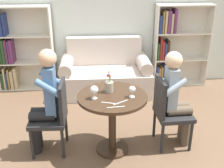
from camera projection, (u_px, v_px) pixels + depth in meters
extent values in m
plane|color=brown|center=(112.00, 149.00, 3.49)|extent=(16.00, 16.00, 0.00)
cube|color=silver|center=(104.00, 10.00, 4.88)|extent=(5.20, 0.05, 2.70)
cylinder|color=#382619|center=(112.00, 97.00, 3.19)|extent=(0.80, 0.80, 0.03)
cylinder|color=#382619|center=(112.00, 124.00, 3.34)|extent=(0.09, 0.09, 0.68)
cylinder|color=#382619|center=(112.00, 148.00, 3.48)|extent=(0.40, 0.40, 0.03)
cube|color=beige|center=(105.00, 81.00, 4.91)|extent=(1.54, 0.80, 0.42)
cube|color=beige|center=(104.00, 51.00, 5.02)|extent=(1.32, 0.16, 0.50)
cylinder|color=beige|center=(66.00, 65.00, 4.74)|extent=(0.22, 0.72, 0.22)
cylinder|color=beige|center=(143.00, 63.00, 4.83)|extent=(0.22, 0.72, 0.22)
cube|color=silver|center=(26.00, 47.00, 4.99)|extent=(0.98, 0.02, 1.47)
cube|color=silver|center=(52.00, 49.00, 4.91)|extent=(0.02, 0.28, 1.47)
cube|color=silver|center=(30.00, 87.00, 5.17)|extent=(0.93, 0.28, 0.02)
cube|color=silver|center=(26.00, 62.00, 4.97)|extent=(0.93, 0.28, 0.02)
cube|color=silver|center=(23.00, 35.00, 4.78)|extent=(0.93, 0.28, 0.02)
cube|color=silver|center=(19.00, 6.00, 4.58)|extent=(0.93, 0.28, 0.02)
cube|color=#234723|center=(4.00, 80.00, 5.07)|extent=(0.03, 0.23, 0.31)
cube|color=tan|center=(6.00, 77.00, 5.05)|extent=(0.03, 0.23, 0.39)
cube|color=navy|center=(8.00, 79.00, 5.07)|extent=(0.03, 0.23, 0.31)
cube|color=olive|center=(10.00, 78.00, 5.06)|extent=(0.03, 0.23, 0.37)
cube|color=tan|center=(13.00, 79.00, 5.07)|extent=(0.05, 0.23, 0.34)
cube|color=tan|center=(17.00, 77.00, 5.07)|extent=(0.05, 0.23, 0.39)
cube|color=#332319|center=(0.00, 54.00, 4.87)|extent=(0.03, 0.23, 0.31)
cube|color=#234723|center=(2.00, 52.00, 4.86)|extent=(0.03, 0.23, 0.39)
cube|color=#234723|center=(4.00, 51.00, 4.86)|extent=(0.05, 0.23, 0.41)
cube|color=#602D5B|center=(7.00, 51.00, 4.86)|extent=(0.03, 0.23, 0.41)
cube|color=#602D5B|center=(10.00, 51.00, 4.87)|extent=(0.03, 0.23, 0.39)
cube|color=#602D5B|center=(12.00, 51.00, 4.86)|extent=(0.04, 0.23, 0.41)
cube|color=navy|center=(2.00, 26.00, 4.68)|extent=(0.05, 0.23, 0.31)
cube|color=navy|center=(5.00, 25.00, 4.68)|extent=(0.03, 0.23, 0.36)
cube|color=silver|center=(179.00, 44.00, 5.17)|extent=(0.98, 0.02, 1.47)
cube|color=silver|center=(155.00, 46.00, 5.02)|extent=(0.02, 0.28, 1.47)
cube|color=silver|center=(207.00, 45.00, 5.09)|extent=(0.02, 0.28, 1.47)
cube|color=silver|center=(177.00, 83.00, 5.35)|extent=(0.93, 0.28, 0.02)
cube|color=silver|center=(180.00, 59.00, 5.15)|extent=(0.93, 0.28, 0.02)
cube|color=silver|center=(183.00, 33.00, 4.96)|extent=(0.93, 0.28, 0.02)
cube|color=silver|center=(186.00, 5.00, 4.76)|extent=(0.93, 0.28, 0.02)
cube|color=navy|center=(156.00, 75.00, 5.24)|extent=(0.05, 0.23, 0.34)
cube|color=olive|center=(159.00, 75.00, 5.25)|extent=(0.03, 0.23, 0.33)
cube|color=olive|center=(161.00, 74.00, 5.25)|extent=(0.03, 0.23, 0.34)
cube|color=navy|center=(163.00, 73.00, 5.24)|extent=(0.03, 0.23, 0.38)
cube|color=maroon|center=(166.00, 74.00, 5.25)|extent=(0.05, 0.23, 0.36)
cube|color=#234723|center=(157.00, 51.00, 5.05)|extent=(0.04, 0.23, 0.31)
cube|color=maroon|center=(160.00, 48.00, 5.04)|extent=(0.03, 0.23, 0.39)
cube|color=maroon|center=(162.00, 50.00, 5.05)|extent=(0.03, 0.23, 0.34)
cube|color=navy|center=(165.00, 51.00, 5.06)|extent=(0.04, 0.23, 0.31)
cube|color=#332319|center=(167.00, 49.00, 5.05)|extent=(0.04, 0.23, 0.35)
cube|color=navy|center=(160.00, 24.00, 4.86)|extent=(0.05, 0.23, 0.31)
cube|color=olive|center=(162.00, 22.00, 4.85)|extent=(0.03, 0.23, 0.37)
cube|color=tan|center=(165.00, 22.00, 4.85)|extent=(0.04, 0.23, 0.38)
cube|color=#602D5B|center=(168.00, 22.00, 4.85)|extent=(0.05, 0.23, 0.38)
cube|color=tan|center=(171.00, 23.00, 4.86)|extent=(0.04, 0.23, 0.34)
cube|color=#602D5B|center=(174.00, 21.00, 4.85)|extent=(0.04, 0.23, 0.41)
cylinder|color=#232326|center=(38.00, 128.00, 3.57)|extent=(0.04, 0.04, 0.40)
cylinder|color=#232326|center=(32.00, 145.00, 3.24)|extent=(0.04, 0.04, 0.40)
cylinder|color=#232326|center=(66.00, 127.00, 3.58)|extent=(0.04, 0.04, 0.40)
cylinder|color=#232326|center=(63.00, 144.00, 3.25)|extent=(0.04, 0.04, 0.40)
cube|color=#232326|center=(48.00, 119.00, 3.32)|extent=(0.43, 0.43, 0.05)
cube|color=#232326|center=(63.00, 100.00, 3.22)|extent=(0.05, 0.38, 0.45)
cylinder|color=#232326|center=(191.00, 137.00, 3.38)|extent=(0.04, 0.04, 0.40)
cylinder|color=#232326|center=(181.00, 121.00, 3.71)|extent=(0.04, 0.04, 0.40)
cylinder|color=#232326|center=(162.00, 139.00, 3.34)|extent=(0.04, 0.04, 0.40)
cylinder|color=#232326|center=(154.00, 123.00, 3.67)|extent=(0.04, 0.04, 0.40)
cube|color=#232326|center=(173.00, 114.00, 3.43)|extent=(0.44, 0.44, 0.05)
cube|color=#232326|center=(160.00, 97.00, 3.31)|extent=(0.06, 0.38, 0.45)
cylinder|color=black|center=(37.00, 131.00, 3.45)|extent=(0.11, 0.11, 0.45)
cylinder|color=black|center=(35.00, 137.00, 3.34)|extent=(0.11, 0.11, 0.45)
cylinder|color=black|center=(44.00, 112.00, 3.34)|extent=(0.30, 0.12, 0.11)
cylinder|color=black|center=(42.00, 116.00, 3.24)|extent=(0.30, 0.12, 0.11)
cube|color=#4C709E|center=(50.00, 91.00, 3.17)|extent=(0.13, 0.20, 0.58)
cylinder|color=#4C709E|center=(52.00, 78.00, 3.26)|extent=(0.29, 0.08, 0.23)
cylinder|color=#4C709E|center=(48.00, 88.00, 3.01)|extent=(0.29, 0.08, 0.23)
sphere|color=tan|center=(47.00, 58.00, 3.01)|extent=(0.20, 0.20, 0.20)
cylinder|color=brown|center=(186.00, 129.00, 3.49)|extent=(0.11, 0.11, 0.45)
cylinder|color=brown|center=(183.00, 125.00, 3.59)|extent=(0.11, 0.11, 0.45)
cylinder|color=brown|center=(179.00, 111.00, 3.36)|extent=(0.31, 0.13, 0.11)
cylinder|color=brown|center=(176.00, 106.00, 3.46)|extent=(0.31, 0.13, 0.11)
cube|color=#93A3B2|center=(171.00, 89.00, 3.29)|extent=(0.13, 0.21, 0.52)
cylinder|color=#93A3B2|center=(175.00, 88.00, 3.14)|extent=(0.29, 0.09, 0.23)
cylinder|color=#93A3B2|center=(168.00, 79.00, 3.38)|extent=(0.29, 0.09, 0.23)
sphere|color=beige|center=(174.00, 60.00, 3.15)|extent=(0.20, 0.20, 0.20)
cylinder|color=white|center=(94.00, 98.00, 3.12)|extent=(0.06, 0.06, 0.00)
cylinder|color=white|center=(94.00, 95.00, 3.10)|extent=(0.01, 0.01, 0.07)
sphere|color=white|center=(94.00, 90.00, 3.07)|extent=(0.09, 0.09, 0.09)
sphere|color=maroon|center=(94.00, 91.00, 3.08)|extent=(0.07, 0.07, 0.07)
cylinder|color=white|center=(132.00, 97.00, 3.15)|extent=(0.06, 0.06, 0.00)
cylinder|color=white|center=(132.00, 94.00, 3.13)|extent=(0.01, 0.01, 0.06)
sphere|color=white|center=(132.00, 89.00, 3.11)|extent=(0.07, 0.07, 0.07)
sphere|color=beige|center=(132.00, 90.00, 3.11)|extent=(0.05, 0.05, 0.05)
cylinder|color=#9E9384|center=(109.00, 87.00, 3.25)|extent=(0.10, 0.10, 0.12)
cylinder|color=#4C7A42|center=(109.00, 77.00, 3.20)|extent=(0.00, 0.01, 0.12)
sphere|color=#E07F4C|center=(109.00, 72.00, 3.17)|extent=(0.04, 0.04, 0.04)
cylinder|color=#4C7A42|center=(108.00, 79.00, 3.19)|extent=(0.01, 0.01, 0.08)
sphere|color=#D16684|center=(108.00, 76.00, 3.18)|extent=(0.04, 0.04, 0.04)
cylinder|color=#4C7A42|center=(109.00, 78.00, 3.19)|extent=(0.01, 0.01, 0.10)
sphere|color=#9E70B2|center=(109.00, 74.00, 3.17)|extent=(0.04, 0.04, 0.04)
cylinder|color=#4C7A42|center=(110.00, 79.00, 3.21)|extent=(0.00, 0.01, 0.08)
sphere|color=#EACC4C|center=(110.00, 75.00, 3.19)|extent=(0.04, 0.04, 0.04)
cylinder|color=#4C7A42|center=(110.00, 79.00, 3.21)|extent=(0.00, 0.01, 0.07)
sphere|color=#E07F4C|center=(110.00, 76.00, 3.19)|extent=(0.04, 0.04, 0.04)
cube|color=silver|center=(116.00, 107.00, 2.93)|extent=(0.19, 0.03, 0.00)
cube|color=silver|center=(121.00, 102.00, 3.03)|extent=(0.17, 0.11, 0.00)
cube|color=silver|center=(110.00, 103.00, 3.01)|extent=(0.18, 0.07, 0.00)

